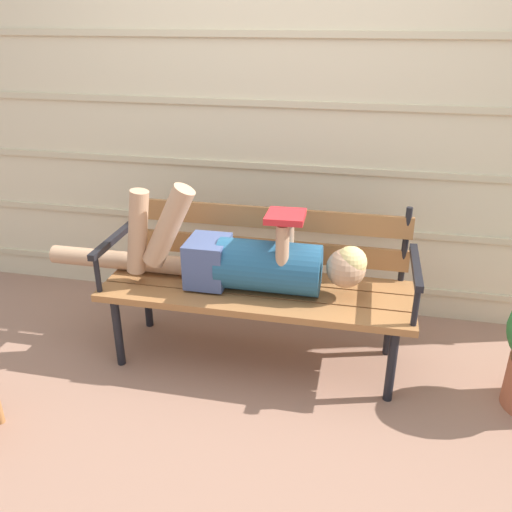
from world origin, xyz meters
TOP-DOWN VIEW (x-y plane):
  - ground_plane at (0.00, 0.00)m, footprint 12.00×12.00m
  - house_siding at (0.00, 0.86)m, footprint 4.06×0.08m
  - park_bench at (-0.00, 0.25)m, footprint 1.57×0.52m
  - reclining_person at (-0.08, 0.18)m, footprint 1.70×0.26m

SIDE VIEW (x-z plane):
  - ground_plane at x=0.00m, z-range 0.00..0.00m
  - park_bench at x=0.00m, z-range 0.05..0.88m
  - reclining_person at x=-0.08m, z-range 0.31..0.86m
  - house_siding at x=0.00m, z-range 0.00..2.14m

